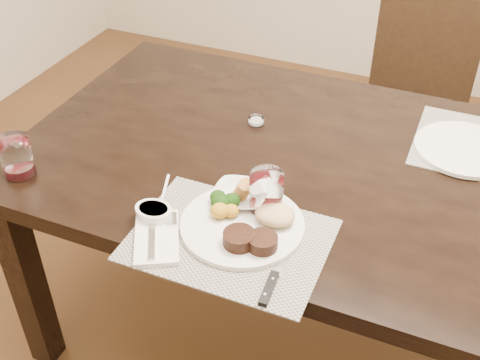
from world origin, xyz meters
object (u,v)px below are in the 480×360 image
at_px(cracker_bowl, 240,195).
at_px(far_plate, 465,149).
at_px(chair_far, 415,96).
at_px(wine_glass_near, 266,195).
at_px(steak_knife, 273,280).
at_px(dinner_plate, 247,224).

xyz_separation_m(cracker_bowl, far_plate, (0.50, 0.46, -0.01)).
bearing_deg(cracker_bowl, chair_far, 76.67).
distance_m(wine_glass_near, far_plate, 0.64).
bearing_deg(far_plate, steak_knife, -115.44).
xyz_separation_m(chair_far, dinner_plate, (-0.22, -1.27, 0.27)).
bearing_deg(far_plate, wine_glass_near, -132.21).
height_order(cracker_bowl, far_plate, cracker_bowl).
xyz_separation_m(chair_far, far_plate, (0.22, -0.73, 0.26)).
bearing_deg(chair_far, cracker_bowl, -103.33).
distance_m(dinner_plate, cracker_bowl, 0.11).
height_order(dinner_plate, far_plate, dinner_plate).
bearing_deg(chair_far, far_plate, -73.00).
distance_m(chair_far, dinner_plate, 1.32).
relative_size(steak_knife, wine_glass_near, 1.99).
distance_m(steak_knife, wine_glass_near, 0.24).
bearing_deg(steak_knife, chair_far, 81.79).
height_order(chair_far, dinner_plate, chair_far).
xyz_separation_m(dinner_plate, far_plate, (0.44, 0.55, -0.01)).
bearing_deg(cracker_bowl, steak_knife, -52.29).
height_order(steak_knife, far_plate, same).
bearing_deg(dinner_plate, cracker_bowl, 130.20).
bearing_deg(steak_knife, far_plate, 60.58).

